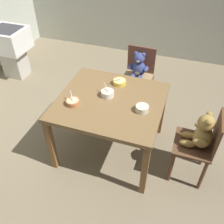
{
  "coord_description": "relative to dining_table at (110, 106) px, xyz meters",
  "views": [
    {
      "loc": [
        0.66,
        -1.9,
        2.32
      ],
      "look_at": [
        0.0,
        0.05,
        0.53
      ],
      "focal_mm": 39.76,
      "sensor_mm": 36.0,
      "label": 1
    }
  ],
  "objects": [
    {
      "name": "porridge_bowl_white_center",
      "position": [
        -0.05,
        0.06,
        0.12
      ],
      "size": [
        0.13,
        0.13,
        0.13
      ],
      "color": "silver",
      "rests_on": "dining_table"
    },
    {
      "name": "dining_table",
      "position": [
        0.0,
        0.0,
        0.0
      ],
      "size": [
        1.09,
        1.01,
        0.74
      ],
      "color": "brown",
      "rests_on": "ground_plane"
    },
    {
      "name": "porridge_bowl_yellow_far_center",
      "position": [
        -0.0,
        0.31,
        0.11
      ],
      "size": [
        0.15,
        0.15,
        0.12
      ],
      "color": "yellow",
      "rests_on": "dining_table"
    },
    {
      "name": "porridge_bowl_terracotta_near_left",
      "position": [
        -0.34,
        -0.19,
        0.11
      ],
      "size": [
        0.14,
        0.14,
        0.12
      ],
      "color": "#BE7548",
      "rests_on": "dining_table"
    },
    {
      "name": "teddy_chair_far_center",
      "position": [
        0.08,
        0.9,
        -0.1
      ],
      "size": [
        0.42,
        0.38,
        0.86
      ],
      "rotation": [
        0.0,
        0.0,
        -1.6
      ],
      "color": "brown",
      "rests_on": "ground_plane"
    },
    {
      "name": "sink_basin",
      "position": [
        -2.05,
        1.06,
        -0.12
      ],
      "size": [
        0.54,
        0.5,
        0.81
      ],
      "color": "#B7B2A8",
      "rests_on": "ground_plane"
    },
    {
      "name": "teddy_chair_near_right",
      "position": [
        0.94,
        -0.07,
        -0.09
      ],
      "size": [
        0.37,
        0.39,
        0.85
      ],
      "rotation": [
        0.0,
        0.0,
        3.14
      ],
      "color": "brown",
      "rests_on": "ground_plane"
    },
    {
      "name": "porridge_bowl_cream_near_right",
      "position": [
        0.35,
        -0.07,
        0.12
      ],
      "size": [
        0.13,
        0.13,
        0.06
      ],
      "color": "beige",
      "rests_on": "dining_table"
    },
    {
      "name": "ground_plane",
      "position": [
        0.0,
        0.0,
        -0.67
      ],
      "size": [
        5.2,
        5.2,
        0.04
      ],
      "color": "#7F7057"
    }
  ]
}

